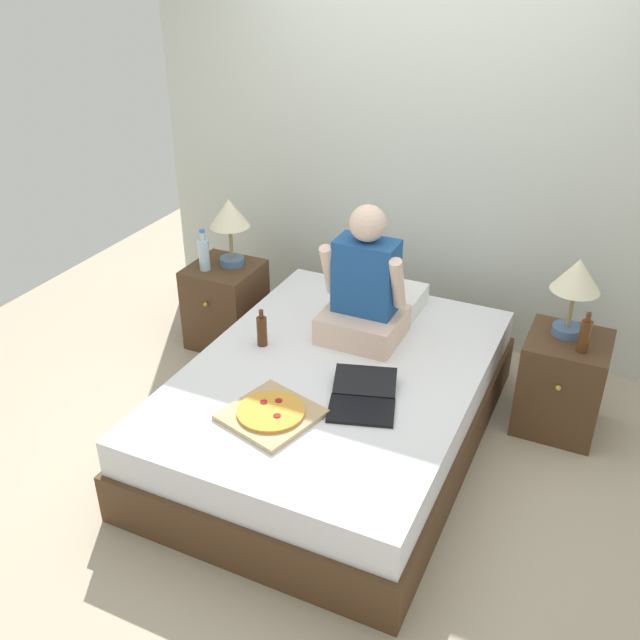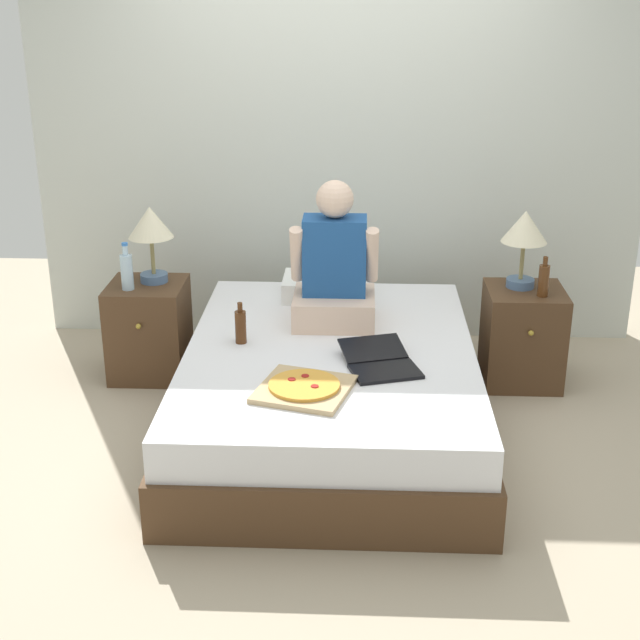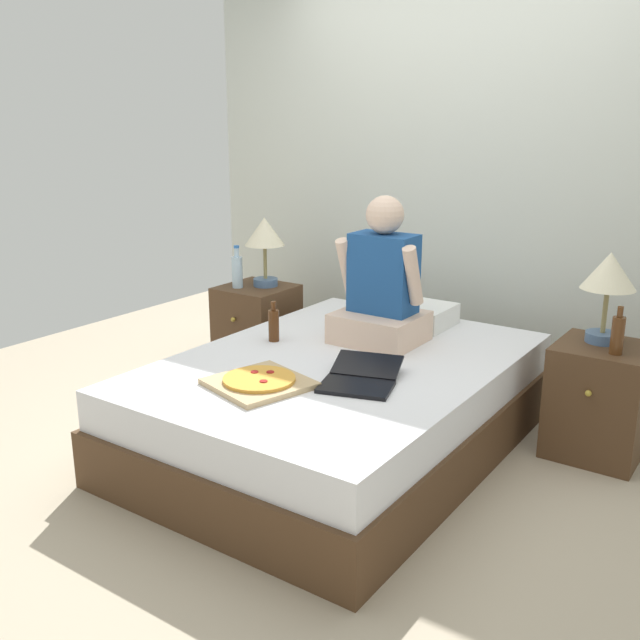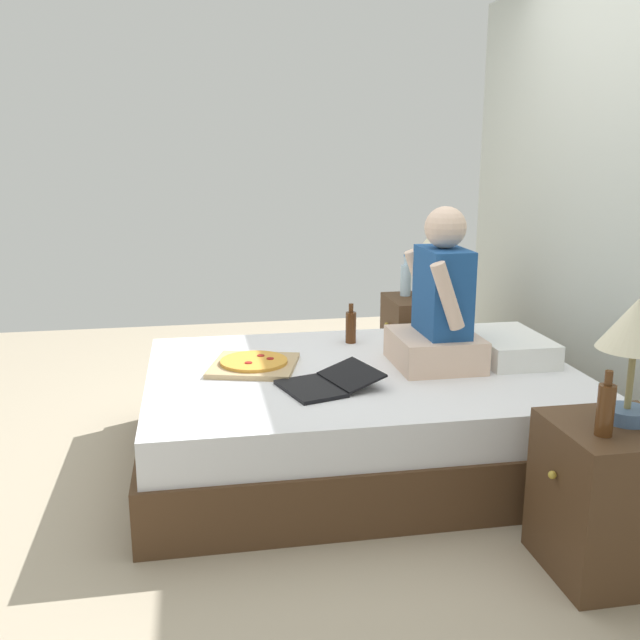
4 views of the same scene
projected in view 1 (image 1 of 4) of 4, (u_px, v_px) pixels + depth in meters
The scene contains 14 objects.
ground_plane at pixel (334, 438), 4.01m from camera, with size 5.84×5.84×0.00m, color tan.
wall_back at pixel (427, 154), 4.52m from camera, with size 3.84×0.12×2.50m, color silver.
bed at pixel (334, 405), 3.90m from camera, with size 1.51×2.12×0.47m.
nightstand_left at pixel (226, 305), 4.80m from camera, with size 0.44×0.47×0.57m.
lamp_on_left_nightstand at pixel (229, 218), 4.53m from camera, with size 0.26×0.26×0.45m.
water_bottle at pixel (204, 254), 4.57m from camera, with size 0.07×0.07×0.28m.
nightstand_right at pixel (562, 383), 3.99m from camera, with size 0.44×0.47×0.57m.
lamp_on_right_nightstand at pixel (577, 281), 3.74m from camera, with size 0.26×0.26×0.45m.
beer_bottle at pixel (585, 336), 3.70m from camera, with size 0.06×0.06×0.23m.
pillow at pixel (380, 296), 4.38m from camera, with size 0.52×0.34×0.12m, color white.
person_seated at pixel (364, 291), 3.94m from camera, with size 0.47×0.40×0.78m.
laptop at pixel (363, 400), 3.49m from camera, with size 0.42×0.49×0.07m.
pizza_box at pixel (271, 414), 3.40m from camera, with size 0.49×0.49×0.05m.
beer_bottle_on_bed at pixel (262, 330), 3.95m from camera, with size 0.06×0.06×0.22m.
Camera 1 is at (1.28, -2.90, 2.54)m, focal length 40.00 mm.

